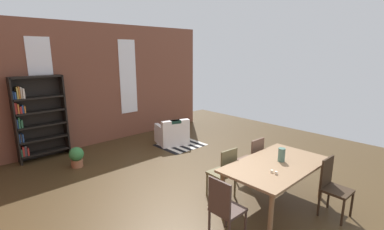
% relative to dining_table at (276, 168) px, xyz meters
% --- Properties ---
extents(ground_plane, '(11.47, 11.47, 0.00)m').
position_rel_dining_table_xyz_m(ground_plane, '(-0.87, 0.84, -0.70)').
color(ground_plane, '#45321B').
extents(back_wall_brick, '(7.77, 0.12, 3.37)m').
position_rel_dining_table_xyz_m(back_wall_brick, '(-0.87, 5.32, 0.99)').
color(back_wall_brick, brown).
rests_on(back_wall_brick, ground).
extents(window_pane_0, '(0.55, 0.02, 2.19)m').
position_rel_dining_table_xyz_m(window_pane_0, '(-2.06, 5.25, 1.16)').
color(window_pane_0, white).
extents(window_pane_1, '(0.55, 0.02, 2.19)m').
position_rel_dining_table_xyz_m(window_pane_1, '(0.31, 5.25, 1.16)').
color(window_pane_1, white).
extents(dining_table, '(1.90, 1.08, 0.77)m').
position_rel_dining_table_xyz_m(dining_table, '(0.00, 0.00, 0.00)').
color(dining_table, '#846446').
rests_on(dining_table, ground).
extents(vase_on_table, '(0.12, 0.12, 0.23)m').
position_rel_dining_table_xyz_m(vase_on_table, '(0.15, 0.00, 0.19)').
color(vase_on_table, '#4C7266').
rests_on(vase_on_table, dining_table).
extents(tealight_candle_0, '(0.04, 0.04, 0.05)m').
position_rel_dining_table_xyz_m(tealight_candle_0, '(-0.38, -0.21, 0.10)').
color(tealight_candle_0, silver).
rests_on(tealight_candle_0, dining_table).
extents(tealight_candle_1, '(0.04, 0.04, 0.04)m').
position_rel_dining_table_xyz_m(tealight_candle_1, '(-0.37, -0.13, 0.10)').
color(tealight_candle_1, silver).
rests_on(tealight_candle_1, dining_table).
extents(tealight_candle_2, '(0.04, 0.04, 0.04)m').
position_rel_dining_table_xyz_m(tealight_candle_2, '(0.32, 0.14, 0.10)').
color(tealight_candle_2, silver).
rests_on(tealight_candle_2, dining_table).
extents(dining_chair_far_left, '(0.43, 0.43, 0.95)m').
position_rel_dining_table_xyz_m(dining_chair_far_left, '(-0.43, 0.77, -0.18)').
color(dining_chair_far_left, brown).
rests_on(dining_chair_far_left, ground).
extents(dining_chair_near_right, '(0.41, 0.41, 0.95)m').
position_rel_dining_table_xyz_m(dining_chair_near_right, '(0.43, -0.76, -0.18)').
color(dining_chair_near_right, '#302216').
rests_on(dining_chair_near_right, ground).
extents(dining_chair_far_right, '(0.41, 0.41, 0.95)m').
position_rel_dining_table_xyz_m(dining_chair_far_right, '(0.43, 0.76, -0.18)').
color(dining_chair_far_right, brown).
rests_on(dining_chair_far_right, ground).
extents(dining_chair_head_left, '(0.40, 0.40, 0.95)m').
position_rel_dining_table_xyz_m(dining_chair_head_left, '(-1.32, -0.00, -0.18)').
color(dining_chair_head_left, '#463530').
rests_on(dining_chair_head_left, ground).
extents(bookshelf_tall, '(1.15, 0.29, 2.05)m').
position_rel_dining_table_xyz_m(bookshelf_tall, '(-2.30, 5.08, 0.34)').
color(bookshelf_tall, black).
rests_on(bookshelf_tall, ground).
extents(armchair_white, '(1.01, 1.01, 0.75)m').
position_rel_dining_table_xyz_m(armchair_white, '(0.80, 3.77, -0.42)').
color(armchair_white, white).
rests_on(armchair_white, ground).
extents(potted_plant_by_shelf, '(0.32, 0.32, 0.47)m').
position_rel_dining_table_xyz_m(potted_plant_by_shelf, '(-1.85, 3.98, -0.45)').
color(potted_plant_by_shelf, '#9E6042').
rests_on(potted_plant_by_shelf, ground).
extents(striped_rug, '(1.20, 1.06, 0.01)m').
position_rel_dining_table_xyz_m(striped_rug, '(0.88, 3.50, -0.69)').
color(striped_rug, black).
rests_on(striped_rug, ground).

